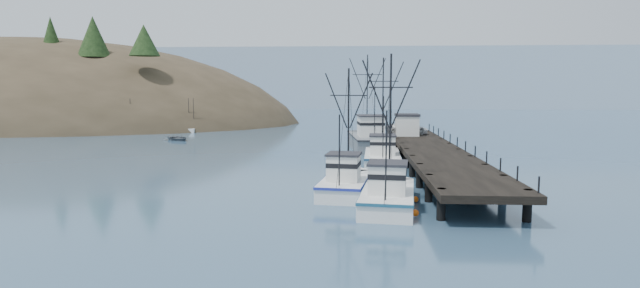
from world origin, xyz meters
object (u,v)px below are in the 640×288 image
Objects in this scene: trawler_far at (382,156)px; pier_shed at (407,125)px; pier at (432,152)px; work_vessel at (368,139)px; trawler_near at (388,194)px; motorboat at (178,140)px; trawler_mid at (346,182)px; pickup_truck at (407,128)px.

pier_shed is (3.78, 11.09, 2.60)m from trawler_far.
work_vessel is (-5.93, 16.29, -0.46)m from pier.
trawler_near is 0.93× the size of trawler_far.
pier is 42.75m from motorboat.
pier is 9.27× the size of motorboat.
trawler_mid is (-8.54, -12.28, -0.87)m from pier.
pier_shed is (7.45, 26.08, 2.60)m from trawler_mid.
pickup_truck is at bearing 74.73° from trawler_mid.
work_vessel is 3.25× the size of motorboat.
trawler_mid is (-2.95, 4.18, -0.00)m from trawler_near.
motorboat is at bearing 125.74° from trawler_mid.
trawler_far is at bearing 76.24° from trawler_mid.
trawler_far reaches higher than trawler_mid.
trawler_mid is 2.11× the size of motorboat.
pier_shed reaches higher than motorboat.
trawler_mid is at bearing -105.94° from pier_shed.
pier_shed reaches higher than pickup_truck.
pier_shed is at bearing 74.06° from trawler_mid.
motorboat is at bearing 144.15° from trawler_far.
work_vessel is 5.87m from pier_shed.
trawler_far is 2.10× the size of pickup_truck.
trawler_near reaches higher than pier.
pickup_truck is at bearing -59.11° from motorboat.
trawler_near reaches higher than pier_shed.
trawler_near is at bearing -99.07° from motorboat.
trawler_near is 0.70× the size of work_vessel.
trawler_near is 50.42m from motorboat.
trawler_near is 1.94× the size of pickup_truck.
work_vessel is 30.23m from motorboat.
trawler_mid is 15.44m from trawler_far.
work_vessel is at bearing -60.52° from motorboat.
pier is 2.85× the size of work_vessel.
work_vessel is 5.31m from pickup_truck.
pier_shed is 35.72m from motorboat.
pier is at bearing -85.48° from pier_shed.
trawler_mid reaches higher than motorboat.
trawler_near is 2.28× the size of motorboat.
work_vessel reaches higher than pier_shed.
pier is 4.06× the size of trawler_near.
pier_shed is (-1.09, 13.80, 1.73)m from pier.
pier_shed is 0.67× the size of motorboat.
pickup_truck is at bearing 81.70° from trawler_near.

